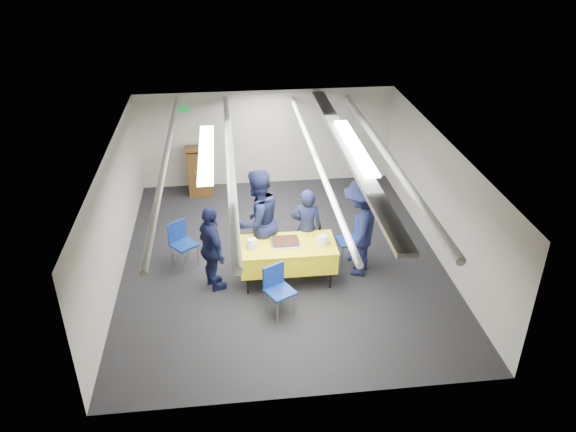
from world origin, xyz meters
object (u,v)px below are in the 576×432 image
(chair_near, at_px, (277,285))
(chair_right, at_px, (353,236))
(chair_left, at_px, (181,239))
(sailor_b, at_px, (258,221))
(sailor_d, at_px, (361,228))
(podium, at_px, (200,169))
(serving_table, at_px, (287,254))
(sailor_c, at_px, (212,249))
(sheet_cake, at_px, (285,242))
(sailor_a, at_px, (307,228))

(chair_near, height_order, chair_right, same)
(chair_left, xyz_separation_m, sailor_b, (1.43, -0.29, 0.46))
(sailor_b, relative_size, sailor_d, 1.06)
(podium, height_order, sailor_b, sailor_b)
(chair_right, relative_size, chair_left, 1.00)
(sailor_d, bearing_deg, podium, -113.98)
(serving_table, bearing_deg, chair_near, -107.43)
(chair_right, bearing_deg, chair_left, 175.16)
(serving_table, bearing_deg, sailor_d, 6.10)
(chair_right, height_order, chair_left, same)
(sailor_d, bearing_deg, chair_near, -31.33)
(chair_near, height_order, sailor_c, sailor_c)
(serving_table, relative_size, chair_right, 1.95)
(podium, relative_size, chair_near, 1.44)
(sheet_cake, bearing_deg, serving_table, 0.78)
(sheet_cake, distance_m, sailor_c, 1.28)
(podium, xyz_separation_m, sailor_d, (2.95, -3.62, 0.32))
(serving_table, xyz_separation_m, sailor_b, (-0.48, 0.50, 0.43))
(sheet_cake, bearing_deg, sailor_d, 5.96)
(sailor_c, bearing_deg, sheet_cake, -110.09)
(serving_table, relative_size, sheet_cake, 3.42)
(chair_right, bearing_deg, podium, 132.01)
(chair_near, relative_size, chair_left, 1.00)
(chair_right, xyz_separation_m, sailor_c, (-2.62, -0.56, 0.27))
(sailor_b, height_order, sailor_d, sailor_b)
(podium, height_order, chair_left, podium)
(serving_table, distance_m, sailor_b, 0.82)
(sailor_a, height_order, sailor_b, sailor_b)
(serving_table, relative_size, sailor_b, 0.86)
(sailor_c, height_order, sailor_d, sailor_d)
(sailor_b, bearing_deg, podium, -105.55)
(sheet_cake, distance_m, sailor_d, 1.39)
(sailor_a, xyz_separation_m, sailor_b, (-0.89, 0.02, 0.20))
(serving_table, distance_m, sailor_a, 0.67)
(sailor_b, xyz_separation_m, sailor_c, (-0.83, -0.55, -0.19))
(chair_right, height_order, sailor_c, sailor_c)
(sailor_a, xyz_separation_m, sailor_c, (-1.72, -0.53, 0.01))
(serving_table, xyz_separation_m, sailor_c, (-1.31, -0.05, 0.24))
(sheet_cake, bearing_deg, chair_right, 21.15)
(chair_right, xyz_separation_m, chair_left, (-3.21, 0.27, 0.00))
(chair_left, distance_m, sailor_a, 2.35)
(chair_left, bearing_deg, sailor_a, -7.57)
(sheet_cake, relative_size, podium, 0.40)
(sheet_cake, distance_m, sailor_a, 0.66)
(chair_left, height_order, sailor_a, sailor_a)
(chair_left, bearing_deg, serving_table, -22.49)
(chair_right, bearing_deg, sheet_cake, -158.85)
(serving_table, xyz_separation_m, sailor_a, (0.41, 0.48, 0.23))
(podium, height_order, sailor_a, sailor_a)
(sheet_cake, distance_m, chair_near, 0.93)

